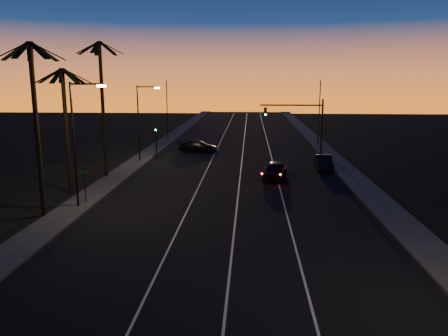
# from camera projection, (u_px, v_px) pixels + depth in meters

# --- Properties ---
(road) EXTENTS (20.00, 170.00, 0.01)m
(road) POSITION_uv_depth(u_px,v_px,m) (235.00, 179.00, 40.83)
(road) COLOR black
(road) RESTS_ON ground
(sidewalk_left) EXTENTS (2.40, 170.00, 0.16)m
(sidewalk_left) POSITION_uv_depth(u_px,v_px,m) (117.00, 177.00, 41.48)
(sidewalk_left) COLOR #3D3E3B
(sidewalk_left) RESTS_ON ground
(sidewalk_right) EXTENTS (2.40, 170.00, 0.16)m
(sidewalk_right) POSITION_uv_depth(u_px,v_px,m) (356.00, 180.00, 40.16)
(sidewalk_right) COLOR #3D3E3B
(sidewalk_right) RESTS_ON ground
(lane_stripe_left) EXTENTS (0.12, 160.00, 0.01)m
(lane_stripe_left) POSITION_uv_depth(u_px,v_px,m) (203.00, 178.00, 41.01)
(lane_stripe_left) COLOR silver
(lane_stripe_left) RESTS_ON road
(lane_stripe_mid) EXTENTS (0.12, 160.00, 0.01)m
(lane_stripe_mid) POSITION_uv_depth(u_px,v_px,m) (240.00, 179.00, 40.80)
(lane_stripe_mid) COLOR silver
(lane_stripe_mid) RESTS_ON road
(lane_stripe_right) EXTENTS (0.12, 160.00, 0.01)m
(lane_stripe_right) POSITION_uv_depth(u_px,v_px,m) (277.00, 179.00, 40.59)
(lane_stripe_right) COLOR silver
(lane_stripe_right) RESTS_ON road
(palm_near) EXTENTS (4.25, 4.16, 11.53)m
(palm_near) POSITION_uv_depth(u_px,v_px,m) (35.00, 112.00, 28.42)
(palm_near) COLOR black
(palm_near) RESTS_ON ground
(palm_mid) EXTENTS (4.25, 4.16, 10.03)m
(palm_mid) POSITION_uv_depth(u_px,v_px,m) (66.00, 117.00, 34.49)
(palm_mid) COLOR black
(palm_mid) RESTS_ON ground
(palm_far) EXTENTS (4.25, 4.16, 12.53)m
(palm_far) POSITION_uv_depth(u_px,v_px,m) (102.00, 96.00, 40.03)
(palm_far) COLOR black
(palm_far) RESTS_ON ground
(streetlight_left_near) EXTENTS (2.55, 0.26, 9.00)m
(streetlight_left_near) POSITION_uv_depth(u_px,v_px,m) (78.00, 135.00, 30.62)
(streetlight_left_near) COLOR black
(streetlight_left_near) RESTS_ON ground
(streetlight_left_far) EXTENTS (2.55, 0.26, 8.50)m
(streetlight_left_far) POSITION_uv_depth(u_px,v_px,m) (141.00, 117.00, 48.27)
(streetlight_left_far) COLOR black
(streetlight_left_far) RESTS_ON ground
(street_sign) EXTENTS (0.70, 0.06, 2.60)m
(street_sign) POSITION_uv_depth(u_px,v_px,m) (85.00, 182.00, 32.34)
(street_sign) COLOR black
(street_sign) RESTS_ON ground
(signal_mast) EXTENTS (7.10, 0.41, 7.00)m
(signal_mast) POSITION_uv_depth(u_px,v_px,m) (301.00, 119.00, 49.23)
(signal_mast) COLOR black
(signal_mast) RESTS_ON ground
(signal_post) EXTENTS (0.28, 0.37, 4.20)m
(signal_post) POSITION_uv_depth(u_px,v_px,m) (156.00, 134.00, 50.58)
(signal_post) COLOR black
(signal_post) RESTS_ON ground
(far_pole_left) EXTENTS (0.14, 0.14, 9.00)m
(far_pole_left) POSITION_uv_depth(u_px,v_px,m) (167.00, 111.00, 65.03)
(far_pole_left) COLOR black
(far_pole_left) RESTS_ON ground
(far_pole_right) EXTENTS (0.14, 0.14, 9.00)m
(far_pole_right) POSITION_uv_depth(u_px,v_px,m) (319.00, 113.00, 60.80)
(far_pole_right) COLOR black
(far_pole_right) RESTS_ON ground
(lead_car) EXTENTS (2.72, 5.48, 1.60)m
(lead_car) POSITION_uv_depth(u_px,v_px,m) (275.00, 171.00, 40.65)
(lead_car) COLOR black
(lead_car) RESTS_ON road
(right_car) EXTENTS (1.68, 4.49, 1.47)m
(right_car) POSITION_uv_depth(u_px,v_px,m) (323.00, 162.00, 44.96)
(right_car) COLOR black
(right_car) RESTS_ON road
(cross_car) EXTENTS (5.37, 3.01, 1.47)m
(cross_car) POSITION_uv_depth(u_px,v_px,m) (198.00, 146.00, 55.76)
(cross_car) COLOR black
(cross_car) RESTS_ON road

